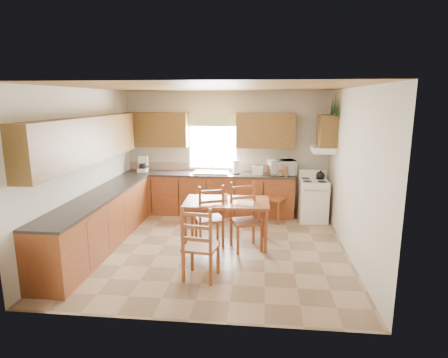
# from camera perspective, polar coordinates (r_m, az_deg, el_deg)

# --- Properties ---
(floor) EXTENTS (4.50, 4.50, 0.00)m
(floor) POSITION_cam_1_polar(r_m,az_deg,el_deg) (6.60, -1.59, -10.33)
(floor) COLOR #90795E
(floor) RESTS_ON ground
(ceiling) EXTENTS (4.50, 4.50, 0.00)m
(ceiling) POSITION_cam_1_polar(r_m,az_deg,el_deg) (6.11, -1.74, 13.81)
(ceiling) COLOR olive
(ceiling) RESTS_ON floor
(wall_left) EXTENTS (4.50, 4.50, 0.00)m
(wall_left) POSITION_cam_1_polar(r_m,az_deg,el_deg) (6.88, -20.59, 1.55)
(wall_left) COLOR beige
(wall_left) RESTS_ON floor
(wall_right) EXTENTS (4.50, 4.50, 0.00)m
(wall_right) POSITION_cam_1_polar(r_m,az_deg,el_deg) (6.32, 18.99, 0.79)
(wall_right) COLOR beige
(wall_right) RESTS_ON floor
(wall_back) EXTENTS (4.50, 4.50, 0.00)m
(wall_back) POSITION_cam_1_polar(r_m,az_deg,el_deg) (8.42, 0.37, 4.11)
(wall_back) COLOR beige
(wall_back) RESTS_ON floor
(wall_front) EXTENTS (4.50, 4.50, 0.00)m
(wall_front) POSITION_cam_1_polar(r_m,az_deg,el_deg) (4.05, -5.91, -4.66)
(wall_front) COLOR beige
(wall_front) RESTS_ON floor
(lower_cab_back) EXTENTS (3.75, 0.60, 0.88)m
(lower_cab_back) POSITION_cam_1_polar(r_m,az_deg,el_deg) (8.35, -2.40, -2.34)
(lower_cab_back) COLOR brown
(lower_cab_back) RESTS_ON floor
(lower_cab_left) EXTENTS (0.60, 3.60, 0.88)m
(lower_cab_left) POSITION_cam_1_polar(r_m,az_deg,el_deg) (6.84, -18.32, -6.23)
(lower_cab_left) COLOR brown
(lower_cab_left) RESTS_ON floor
(counter_back) EXTENTS (3.75, 0.63, 0.04)m
(counter_back) POSITION_cam_1_polar(r_m,az_deg,el_deg) (8.24, -2.43, 0.76)
(counter_back) COLOR #352E2B
(counter_back) RESTS_ON lower_cab_back
(counter_left) EXTENTS (0.63, 3.60, 0.04)m
(counter_left) POSITION_cam_1_polar(r_m,az_deg,el_deg) (6.71, -18.57, -2.49)
(counter_left) COLOR #352E2B
(counter_left) RESTS_ON lower_cab_left
(backsplash) EXTENTS (3.75, 0.01, 0.18)m
(backsplash) POSITION_cam_1_polar(r_m,az_deg,el_deg) (8.51, -2.15, 1.86)
(backsplash) COLOR tan
(backsplash) RESTS_ON counter_back
(upper_cab_back_left) EXTENTS (1.41, 0.33, 0.75)m
(upper_cab_back_left) POSITION_cam_1_polar(r_m,az_deg,el_deg) (8.49, -10.27, 7.42)
(upper_cab_back_left) COLOR brown
(upper_cab_back_left) RESTS_ON wall_back
(upper_cab_back_right) EXTENTS (1.25, 0.33, 0.75)m
(upper_cab_back_right) POSITION_cam_1_polar(r_m,az_deg,el_deg) (8.16, 6.35, 7.35)
(upper_cab_back_right) COLOR brown
(upper_cab_back_right) RESTS_ON wall_back
(upper_cab_left) EXTENTS (0.33, 3.60, 0.75)m
(upper_cab_left) POSITION_cam_1_polar(r_m,az_deg,el_deg) (6.61, -20.20, 5.60)
(upper_cab_left) COLOR brown
(upper_cab_left) RESTS_ON wall_left
(upper_cab_stove) EXTENTS (0.33, 0.62, 0.62)m
(upper_cab_stove) POSITION_cam_1_polar(r_m,az_deg,el_deg) (7.82, 15.39, 7.13)
(upper_cab_stove) COLOR brown
(upper_cab_stove) RESTS_ON wall_right
(range_hood) EXTENTS (0.44, 0.62, 0.12)m
(range_hood) POSITION_cam_1_polar(r_m,az_deg,el_deg) (7.86, 14.88, 4.39)
(range_hood) COLOR white
(range_hood) RESTS_ON wall_right
(window_frame) EXTENTS (1.13, 0.02, 1.18)m
(window_frame) POSITION_cam_1_polar(r_m,az_deg,el_deg) (8.40, -1.69, 5.46)
(window_frame) COLOR white
(window_frame) RESTS_ON wall_back
(window_pane) EXTENTS (1.05, 0.01, 1.10)m
(window_pane) POSITION_cam_1_polar(r_m,az_deg,el_deg) (8.39, -1.70, 5.46)
(window_pane) COLOR white
(window_pane) RESTS_ON wall_back
(window_valance) EXTENTS (1.19, 0.01, 0.24)m
(window_valance) POSITION_cam_1_polar(r_m,az_deg,el_deg) (8.33, -1.74, 8.86)
(window_valance) COLOR #5A7D3C
(window_valance) RESTS_ON wall_back
(sink_basin) EXTENTS (0.75, 0.45, 0.04)m
(sink_basin) POSITION_cam_1_polar(r_m,az_deg,el_deg) (8.23, -1.92, 1.02)
(sink_basin) COLOR silver
(sink_basin) RESTS_ON counter_back
(pine_decal_a) EXTENTS (0.22, 0.22, 0.36)m
(pine_decal_a) POSITION_cam_1_polar(r_m,az_deg,el_deg) (7.51, 16.98, 10.52)
(pine_decal_a) COLOR #133C15
(pine_decal_a) RESTS_ON wall_right
(pine_decal_b) EXTENTS (0.22, 0.22, 0.36)m
(pine_decal_b) POSITION_cam_1_polar(r_m,az_deg,el_deg) (7.82, 16.56, 10.88)
(pine_decal_b) COLOR #133C15
(pine_decal_b) RESTS_ON wall_right
(pine_decal_c) EXTENTS (0.22, 0.22, 0.36)m
(pine_decal_c) POSITION_cam_1_polar(r_m,az_deg,el_deg) (8.14, 16.14, 10.65)
(pine_decal_c) COLOR #133C15
(pine_decal_c) RESTS_ON wall_right
(stove) EXTENTS (0.59, 0.61, 0.85)m
(stove) POSITION_cam_1_polar(r_m,az_deg,el_deg) (8.07, 13.38, -3.27)
(stove) COLOR white
(stove) RESTS_ON floor
(coffeemaker) EXTENTS (0.26, 0.28, 0.33)m
(coffeemaker) POSITION_cam_1_polar(r_m,az_deg,el_deg) (8.57, -12.29, 2.18)
(coffeemaker) COLOR white
(coffeemaker) RESTS_ON counter_back
(paper_towel) EXTENTS (0.13, 0.13, 0.30)m
(paper_towel) POSITION_cam_1_polar(r_m,az_deg,el_deg) (8.13, 1.85, 1.82)
(paper_towel) COLOR white
(paper_towel) RESTS_ON counter_back
(toaster) EXTENTS (0.24, 0.16, 0.18)m
(toaster) POSITION_cam_1_polar(r_m,az_deg,el_deg) (8.10, 5.15, 1.32)
(toaster) COLOR white
(toaster) RESTS_ON counter_back
(microwave) EXTENTS (0.60, 0.49, 0.32)m
(microwave) POSITION_cam_1_polar(r_m,az_deg,el_deg) (8.13, 8.79, 1.75)
(microwave) COLOR white
(microwave) RESTS_ON counter_back
(dining_table) EXTENTS (1.49, 0.88, 0.78)m
(dining_table) POSITION_cam_1_polar(r_m,az_deg,el_deg) (6.61, 0.41, -6.65)
(dining_table) COLOR brown
(dining_table) RESTS_ON floor
(chair_near_left) EXTENTS (0.58, 0.57, 1.09)m
(chair_near_left) POSITION_cam_1_polar(r_m,az_deg,el_deg) (6.55, -2.28, -5.44)
(chair_near_left) COLOR brown
(chair_near_left) RESTS_ON floor
(chair_near_right) EXTENTS (0.52, 0.50, 1.09)m
(chair_near_right) POSITION_cam_1_polar(r_m,az_deg,el_deg) (5.35, -3.56, -9.56)
(chair_near_right) COLOR brown
(chair_near_right) RESTS_ON floor
(chair_far_left) EXTENTS (0.61, 0.59, 1.13)m
(chair_far_left) POSITION_cam_1_polar(r_m,az_deg,el_deg) (6.35, 3.41, -5.84)
(chair_far_left) COLOR brown
(chair_far_left) RESTS_ON floor
(chair_far_right) EXTENTS (0.61, 0.60, 1.13)m
(chair_far_right) POSITION_cam_1_polar(r_m,az_deg,el_deg) (7.88, 7.47, -2.36)
(chair_far_right) COLOR brown
(chair_far_right) RESTS_ON floor
(table_paper) EXTENTS (0.22, 0.29, 0.00)m
(table_paper) POSITION_cam_1_polar(r_m,az_deg,el_deg) (6.37, 3.53, -3.69)
(table_paper) COLOR white
(table_paper) RESTS_ON dining_table
(table_card) EXTENTS (0.09, 0.02, 0.11)m
(table_card) POSITION_cam_1_polar(r_m,az_deg,el_deg) (6.56, 0.19, -2.70)
(table_card) COLOR white
(table_card) RESTS_ON dining_table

